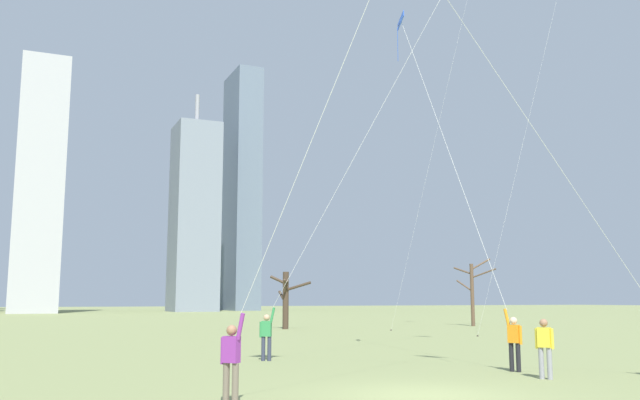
{
  "coord_description": "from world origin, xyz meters",
  "views": [
    {
      "loc": [
        -8.44,
        -13.53,
        2.15
      ],
      "look_at": [
        0.0,
        6.0,
        5.28
      ],
      "focal_mm": 37.96,
      "sensor_mm": 36.0,
      "label": 1
    }
  ],
  "objects_px": {
    "kite_flyer_far_back_purple": "(332,107)",
    "bare_tree_rightmost": "(286,297)",
    "kite_flyer_midfield_left_blue": "(495,286)",
    "bare_tree_far_right_edge": "(473,289)",
    "kite_flyer_midfield_right_orange": "(606,255)",
    "kite_flyer_midfield_center_yellow": "(318,236)",
    "bystander_far_off_by_trees": "(545,345)"
  },
  "relations": [
    {
      "from": "kite_flyer_midfield_center_yellow",
      "to": "bare_tree_far_right_edge",
      "type": "relative_size",
      "value": 3.61
    },
    {
      "from": "kite_flyer_midfield_left_blue",
      "to": "bare_tree_rightmost",
      "type": "xyz_separation_m",
      "value": [
        4.03,
        29.55,
        -0.26
      ]
    },
    {
      "from": "kite_flyer_midfield_center_yellow",
      "to": "bare_tree_far_right_edge",
      "type": "distance_m",
      "value": 33.93
    },
    {
      "from": "kite_flyer_far_back_purple",
      "to": "bare_tree_far_right_edge",
      "type": "distance_m",
      "value": 44.54
    },
    {
      "from": "bare_tree_rightmost",
      "to": "bare_tree_far_right_edge",
      "type": "xyz_separation_m",
      "value": [
        16.06,
        -0.71,
        0.7
      ]
    },
    {
      "from": "bystander_far_off_by_trees",
      "to": "bare_tree_far_right_edge",
      "type": "height_order",
      "value": "bare_tree_far_right_edge"
    },
    {
      "from": "kite_flyer_midfield_left_blue",
      "to": "bystander_far_off_by_trees",
      "type": "height_order",
      "value": "kite_flyer_midfield_left_blue"
    },
    {
      "from": "bare_tree_far_right_edge",
      "to": "kite_flyer_far_back_purple",
      "type": "bearing_deg",
      "value": -129.4
    },
    {
      "from": "kite_flyer_far_back_purple",
      "to": "bare_tree_rightmost",
      "type": "bearing_deg",
      "value": 70.88
    },
    {
      "from": "bare_tree_rightmost",
      "to": "bare_tree_far_right_edge",
      "type": "relative_size",
      "value": 0.75
    },
    {
      "from": "bare_tree_rightmost",
      "to": "kite_flyer_midfield_right_orange",
      "type": "bearing_deg",
      "value": -95.51
    },
    {
      "from": "bystander_far_off_by_trees",
      "to": "kite_flyer_midfield_left_blue",
      "type": "bearing_deg",
      "value": 80.22
    },
    {
      "from": "kite_flyer_midfield_right_orange",
      "to": "bare_tree_rightmost",
      "type": "xyz_separation_m",
      "value": [
        3.21,
        33.28,
        -1.05
      ]
    },
    {
      "from": "kite_flyer_midfield_right_orange",
      "to": "bare_tree_far_right_edge",
      "type": "distance_m",
      "value": 37.84
    },
    {
      "from": "kite_flyer_midfield_right_orange",
      "to": "kite_flyer_far_back_purple",
      "type": "height_order",
      "value": "kite_flyer_far_back_purple"
    },
    {
      "from": "kite_flyer_midfield_left_blue",
      "to": "bystander_far_off_by_trees",
      "type": "relative_size",
      "value": 8.51
    },
    {
      "from": "kite_flyer_midfield_left_blue",
      "to": "kite_flyer_far_back_purple",
      "type": "distance_m",
      "value": 10.39
    },
    {
      "from": "kite_flyer_midfield_center_yellow",
      "to": "kite_flyer_far_back_purple",
      "type": "height_order",
      "value": "kite_flyer_far_back_purple"
    },
    {
      "from": "kite_flyer_midfield_right_orange",
      "to": "bare_tree_rightmost",
      "type": "height_order",
      "value": "kite_flyer_midfield_right_orange"
    },
    {
      "from": "kite_flyer_midfield_left_blue",
      "to": "bare_tree_far_right_edge",
      "type": "relative_size",
      "value": 2.48
    },
    {
      "from": "bystander_far_off_by_trees",
      "to": "bare_tree_far_right_edge",
      "type": "relative_size",
      "value": 0.29
    },
    {
      "from": "kite_flyer_midfield_left_blue",
      "to": "kite_flyer_far_back_purple",
      "type": "height_order",
      "value": "kite_flyer_far_back_purple"
    },
    {
      "from": "kite_flyer_far_back_purple",
      "to": "bare_tree_far_right_edge",
      "type": "xyz_separation_m",
      "value": [
        28.21,
        34.34,
        -2.98
      ]
    },
    {
      "from": "kite_flyer_midfield_center_yellow",
      "to": "kite_flyer_far_back_purple",
      "type": "bearing_deg",
      "value": -111.76
    },
    {
      "from": "bare_tree_rightmost",
      "to": "bare_tree_far_right_edge",
      "type": "distance_m",
      "value": 16.09
    },
    {
      "from": "kite_flyer_midfield_center_yellow",
      "to": "bare_tree_rightmost",
      "type": "xyz_separation_m",
      "value": [
        7.98,
        24.61,
        -2.12
      ]
    },
    {
      "from": "kite_flyer_midfield_right_orange",
      "to": "bare_tree_far_right_edge",
      "type": "xyz_separation_m",
      "value": [
        19.26,
        32.57,
        -0.35
      ]
    },
    {
      "from": "kite_flyer_midfield_left_blue",
      "to": "bystander_far_off_by_trees",
      "type": "bearing_deg",
      "value": -99.78
    },
    {
      "from": "kite_flyer_far_back_purple",
      "to": "bare_tree_rightmost",
      "type": "xyz_separation_m",
      "value": [
        12.15,
        35.05,
        -3.68
      ]
    },
    {
      "from": "bare_tree_far_right_edge",
      "to": "kite_flyer_midfield_center_yellow",
      "type": "bearing_deg",
      "value": -135.17
    },
    {
      "from": "kite_flyer_midfield_left_blue",
      "to": "bystander_far_off_by_trees",
      "type": "xyz_separation_m",
      "value": [
        -0.45,
        -2.63,
        -1.65
      ]
    },
    {
      "from": "bare_tree_rightmost",
      "to": "bystander_far_off_by_trees",
      "type": "bearing_deg",
      "value": -97.93
    }
  ]
}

